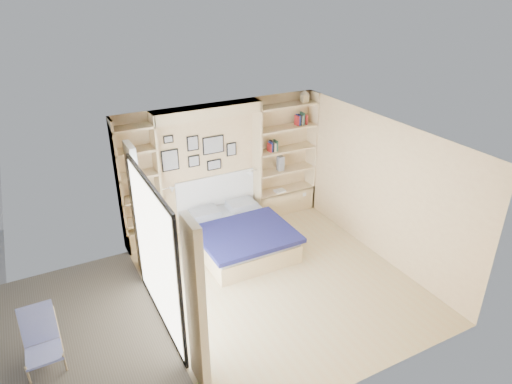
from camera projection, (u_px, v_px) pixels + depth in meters
ground at (278, 281)px, 7.55m from camera, size 4.50×4.50×0.00m
room_shell at (218, 192)px, 8.13m from camera, size 4.50×4.50×4.50m
bed at (238, 235)px, 8.37m from camera, size 1.64×2.01×1.07m
photo_gallery at (198, 152)px, 8.43m from camera, size 1.48×0.02×0.82m
reading_lamps at (212, 180)px, 8.54m from camera, size 1.92×0.12×0.15m
shelf_decor at (274, 138)px, 8.92m from camera, size 3.57×0.23×2.03m
deck at (44, 358)px, 6.04m from camera, size 3.20×4.00×0.05m
deck_chair at (41, 340)px, 5.85m from camera, size 0.46×0.76×0.76m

